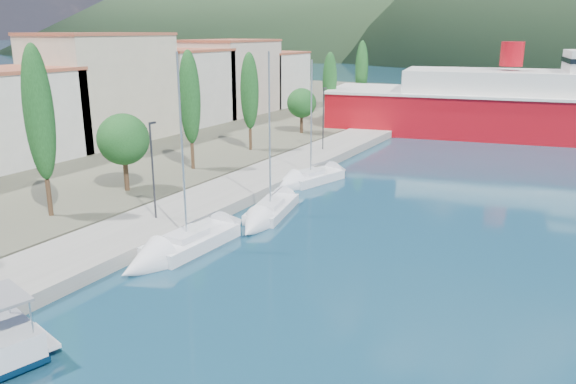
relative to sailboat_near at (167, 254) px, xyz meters
The scene contains 9 objects.
ground 110.51m from the sailboat_near, 87.29° to the left, with size 1400.00×1400.00×0.00m, color navy.
quay 16.82m from the sailboat_near, 103.00° to the left, with size 5.00×88.00×0.80m, color gray.
land_strip 49.42m from the sailboat_near, 147.72° to the left, with size 70.00×148.00×0.70m, color #565644.
town_buildings 38.60m from the sailboat_near, 134.46° to the left, with size 9.20×69.20×11.30m.
tree_row 23.43m from the sailboat_near, 116.77° to the left, with size 3.77×63.77×10.83m.
lamp_posts 6.89m from the sailboat_near, 130.88° to the left, with size 0.15×46.38×6.06m.
sailboat_near is the anchor object (origin of this frame).
sailboat_mid 7.98m from the sailboat_near, 80.11° to the left, with size 3.84×8.46×11.78m.
sailboat_far 17.06m from the sailboat_near, 92.76° to the left, with size 4.23×7.80×10.93m.
Camera 1 is at (14.63, -12.35, 12.19)m, focal length 35.00 mm.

